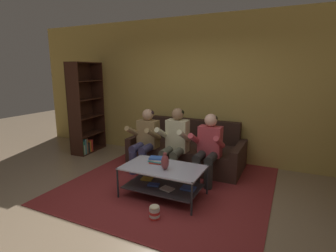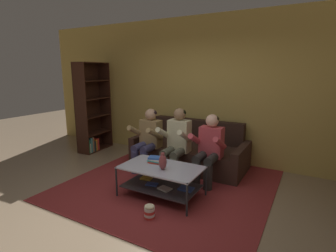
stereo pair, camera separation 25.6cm
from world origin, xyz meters
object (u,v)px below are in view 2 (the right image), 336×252
coffee_table (162,177)px  person_seated_right (209,147)px  person_seated_left (148,137)px  couch (190,152)px  bookshelf (91,114)px  vase (163,162)px  book_stack (156,160)px  person_seated_middle (176,140)px  popcorn_tub (149,212)px

coffee_table → person_seated_right: bearing=62.4°
person_seated_left → person_seated_right: size_ratio=1.01×
couch → coffee_table: couch is taller
person_seated_right → bookshelf: bearing=171.9°
vase → book_stack: (-0.24, 0.20, -0.07)m
person_seated_middle → vase: person_seated_middle is taller
person_seated_right → book_stack: (-0.59, -0.69, -0.12)m
vase → bookshelf: bearing=153.9°
bookshelf → person_seated_middle: bearing=-9.9°
person_seated_right → book_stack: 0.92m
popcorn_tub → bookshelf: bearing=146.7°
book_stack → bookshelf: bookshelf is taller
person_seated_left → person_seated_middle: bearing=0.5°
couch → person_seated_left: person_seated_left is taller
coffee_table → book_stack: bearing=145.9°
person_seated_left → book_stack: (0.60, -0.69, -0.12)m
person_seated_right → vase: bearing=-111.8°
couch → person_seated_right: (0.60, -0.59, 0.34)m
person_seated_left → book_stack: size_ratio=4.59×
coffee_table → bookshelf: 2.94m
book_stack → coffee_table: bearing=-34.1°
couch → person_seated_left: size_ratio=1.89×
couch → person_seated_middle: 0.69m
person_seated_middle → person_seated_right: 0.60m
couch → popcorn_tub: size_ratio=11.38×
vase → bookshelf: bookshelf is taller
person_seated_middle → bookshelf: 2.48m
coffee_table → popcorn_tub: size_ratio=6.19×
vase → popcorn_tub: size_ratio=1.30×
vase → book_stack: size_ratio=0.99×
couch → book_stack: couch is taller
person_seated_left → coffee_table: size_ratio=0.97×
person_seated_left → vase: person_seated_left is taller
person_seated_middle → popcorn_tub: 1.55m
person_seated_right → popcorn_tub: (-0.25, -1.40, -0.53)m
vase → person_seated_middle: bearing=105.3°
couch → coffee_table: bearing=-82.8°
person_seated_middle → book_stack: person_seated_middle is taller
vase → bookshelf: 3.00m
person_seated_left → popcorn_tub: size_ratio=6.02×
coffee_table → book_stack: (-0.17, 0.12, 0.20)m
person_seated_right → person_seated_middle: bearing=179.5°
coffee_table → bookshelf: size_ratio=0.58×
person_seated_right → book_stack: bearing=-130.7°
person_seated_middle → person_seated_right: (0.60, -0.01, -0.03)m
person_seated_middle → vase: size_ratio=4.85×
person_seated_right → coffee_table: size_ratio=0.97×
person_seated_left → bookshelf: (-1.84, 0.43, 0.23)m
book_stack → popcorn_tub: size_ratio=1.31×
bookshelf → vase: bearing=-26.1°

